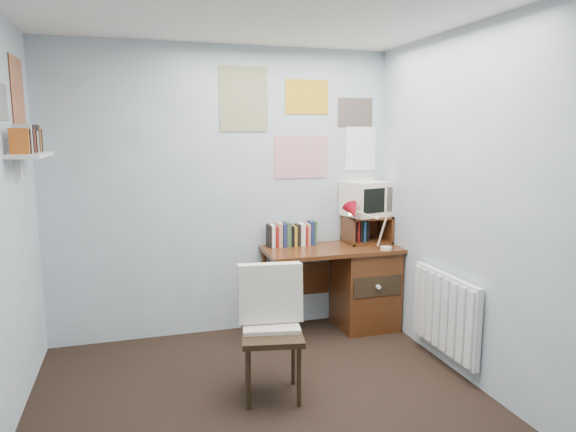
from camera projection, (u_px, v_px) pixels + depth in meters
name	position (u px, v px, depth m)	size (l,w,h in m)	color
back_wall	(225.00, 193.00, 4.47)	(3.00, 0.02, 2.50)	silver
right_wall	(507.00, 215.00, 3.24)	(0.02, 3.50, 2.50)	silver
desk	(359.00, 284.00, 4.68)	(1.20, 0.55, 0.76)	#532A13
desk_chair	(272.00, 336.00, 3.41)	(0.44, 0.42, 0.86)	black
desk_lamp	(387.00, 229.00, 4.43)	(0.25, 0.22, 0.36)	#A90B1B
tv_riser	(367.00, 229.00, 4.74)	(0.40, 0.30, 0.25)	#532A13
crt_tv	(366.00, 197.00, 4.71)	(0.36, 0.34, 0.35)	#F0E6C9
book_row	(300.00, 233.00, 4.63)	(0.60, 0.14, 0.22)	#532A13
radiator	(445.00, 313.00, 3.88)	(0.09, 0.80, 0.60)	white
wall_shelf	(31.00, 155.00, 3.40)	(0.20, 0.62, 0.24)	white
posters_back	(301.00, 123.00, 4.56)	(1.20, 0.01, 0.90)	white
posters_left	(10.00, 96.00, 3.31)	(0.01, 0.70, 0.60)	white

